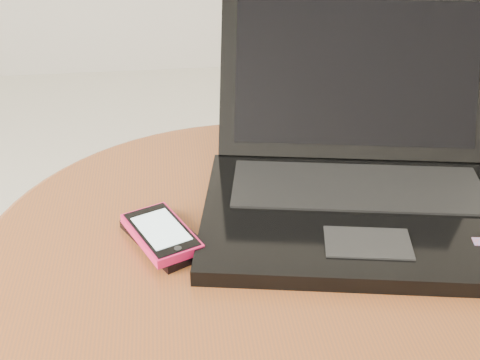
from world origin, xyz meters
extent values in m
cylinder|color=brown|center=(-0.10, -0.06, 0.52)|extent=(0.64, 0.64, 0.03)
torus|color=brown|center=(-0.10, -0.06, 0.52)|extent=(0.67, 0.67, 0.03)
cube|color=black|center=(0.03, -0.04, 0.54)|extent=(0.42, 0.33, 0.02)
cube|color=black|center=(0.04, 0.01, 0.56)|extent=(0.33, 0.17, 0.00)
cube|color=black|center=(0.01, -0.11, 0.55)|extent=(0.10, 0.07, 0.00)
cube|color=black|center=(0.06, 0.13, 0.66)|extent=(0.38, 0.17, 0.21)
cube|color=black|center=(0.06, 0.13, 0.66)|extent=(0.34, 0.14, 0.18)
cube|color=black|center=(-0.21, -0.05, 0.54)|extent=(0.11, 0.13, 0.01)
cube|color=#A81D4B|center=(-0.23, -0.01, 0.55)|extent=(0.05, 0.03, 0.00)
cube|color=#DA1751|center=(-0.21, -0.06, 0.55)|extent=(0.09, 0.12, 0.01)
cube|color=black|center=(-0.21, -0.06, 0.56)|extent=(0.09, 0.11, 0.00)
cube|color=silver|center=(-0.21, -0.06, 0.56)|extent=(0.07, 0.08, 0.00)
cylinder|color=black|center=(-0.19, -0.10, 0.56)|extent=(0.01, 0.01, 0.00)
camera|label=1|loc=(-0.19, -0.66, 0.97)|focal=47.78mm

